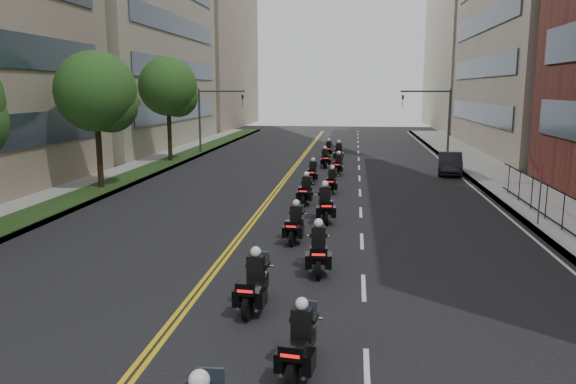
% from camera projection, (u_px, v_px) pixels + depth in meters
% --- Properties ---
extents(sidewalk_right, '(4.00, 90.00, 0.15)m').
position_uv_depth(sidewalk_right, '(527.00, 195.00, 29.71)').
color(sidewalk_right, gray).
rests_on(sidewalk_right, ground).
extents(sidewalk_left, '(4.00, 90.00, 0.15)m').
position_uv_depth(sidewalk_left, '(96.00, 186.00, 32.51)').
color(sidewalk_left, gray).
rests_on(sidewalk_left, ground).
extents(grass_strip, '(2.00, 90.00, 0.04)m').
position_uv_depth(grass_strip, '(109.00, 184.00, 32.40)').
color(grass_strip, '#183413').
rests_on(grass_strip, sidewalk_left).
extents(building_right_far, '(15.00, 28.00, 26.00)m').
position_uv_depth(building_right_far, '(492.00, 35.00, 78.00)').
color(building_right_far, gray).
rests_on(building_right_far, ground).
extents(building_left_far, '(16.00, 28.00, 26.00)m').
position_uv_depth(building_left_far, '(188.00, 38.00, 83.07)').
color(building_left_far, gray).
rests_on(building_left_far, ground).
extents(street_trees, '(4.40, 38.40, 7.98)m').
position_uv_depth(street_trees, '(45.00, 100.00, 25.23)').
color(street_trees, '#2E2014').
rests_on(street_trees, ground).
extents(traffic_signal_right, '(4.09, 0.20, 5.60)m').
position_uv_depth(traffic_signal_right, '(437.00, 112.00, 45.93)').
color(traffic_signal_right, '#3F3F44').
rests_on(traffic_signal_right, ground).
extents(traffic_signal_left, '(4.09, 0.20, 5.60)m').
position_uv_depth(traffic_signal_left, '(210.00, 111.00, 48.16)').
color(traffic_signal_left, '#3F3F44').
rests_on(traffic_signal_left, ground).
extents(motorcycle_1, '(0.62, 2.09, 1.55)m').
position_uv_depth(motorcycle_1, '(300.00, 344.00, 11.17)').
color(motorcycle_1, black).
rests_on(motorcycle_1, ground).
extents(motorcycle_2, '(0.59, 2.23, 1.65)m').
position_uv_depth(motorcycle_2, '(255.00, 285.00, 14.39)').
color(motorcycle_2, black).
rests_on(motorcycle_2, ground).
extents(motorcycle_3, '(0.58, 2.27, 1.68)m').
position_uv_depth(motorcycle_3, '(318.00, 251.00, 17.36)').
color(motorcycle_3, black).
rests_on(motorcycle_3, ground).
extents(motorcycle_4, '(0.55, 2.14, 1.58)m').
position_uv_depth(motorcycle_4, '(295.00, 225.00, 20.84)').
color(motorcycle_4, black).
rests_on(motorcycle_4, ground).
extents(motorcycle_5, '(0.69, 2.38, 1.76)m').
position_uv_depth(motorcycle_5, '(325.00, 206.00, 23.96)').
color(motorcycle_5, black).
rests_on(motorcycle_5, ground).
extents(motorcycle_6, '(0.57, 2.18, 1.61)m').
position_uv_depth(motorcycle_6, '(306.00, 191.00, 27.62)').
color(motorcycle_6, black).
rests_on(motorcycle_6, ground).
extents(motorcycle_7, '(0.54, 2.06, 1.52)m').
position_uv_depth(motorcycle_7, '(332.00, 182.00, 30.55)').
color(motorcycle_7, black).
rests_on(motorcycle_7, ground).
extents(motorcycle_8, '(0.49, 2.08, 1.54)m').
position_uv_depth(motorcycle_8, '(313.00, 173.00, 33.77)').
color(motorcycle_8, black).
rests_on(motorcycle_8, ground).
extents(motorcycle_9, '(0.62, 2.14, 1.58)m').
position_uv_depth(motorcycle_9, '(338.00, 165.00, 37.05)').
color(motorcycle_9, black).
rests_on(motorcycle_9, ground).
extents(motorcycle_10, '(0.64, 2.10, 1.55)m').
position_uv_depth(motorcycle_10, '(325.00, 159.00, 40.51)').
color(motorcycle_10, black).
rests_on(motorcycle_10, ground).
extents(motorcycle_11, '(0.52, 2.28, 1.68)m').
position_uv_depth(motorcycle_11, '(339.00, 153.00, 43.78)').
color(motorcycle_11, black).
rests_on(motorcycle_11, ground).
extents(motorcycle_12, '(0.52, 2.07, 1.52)m').
position_uv_depth(motorcycle_12, '(329.00, 150.00, 46.84)').
color(motorcycle_12, black).
rests_on(motorcycle_12, ground).
extents(parked_sedan, '(2.10, 4.51, 1.43)m').
position_uv_depth(parked_sedan, '(450.00, 163.00, 37.37)').
color(parked_sedan, black).
rests_on(parked_sedan, ground).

